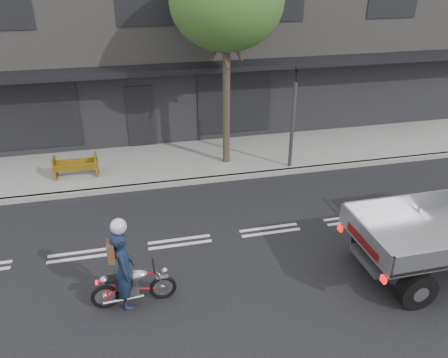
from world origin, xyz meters
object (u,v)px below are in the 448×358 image
traffic_light_pole (293,124)px  motorcycle (134,285)px  construction_barrier (75,168)px  street_tree (227,2)px  rider (124,270)px

traffic_light_pole → motorcycle: bearing=-135.6°
traffic_light_pole → construction_barrier: (-6.94, 0.59, -1.12)m
street_tree → motorcycle: 8.50m
street_tree → rider: 8.33m
rider → construction_barrier: 6.05m
motorcycle → rider: (-0.15, -0.00, 0.42)m
rider → construction_barrier: (-1.39, 5.87, -0.36)m
street_tree → construction_barrier: bearing=-177.0°
motorcycle → construction_barrier: construction_barrier is taller
rider → motorcycle: bearing=-90.9°
rider → construction_barrier: rider is taller
construction_barrier → motorcycle: bearing=-75.3°
street_tree → rider: bearing=-120.1°
street_tree → motorcycle: size_ratio=3.84×
street_tree → construction_barrier: size_ratio=4.96×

